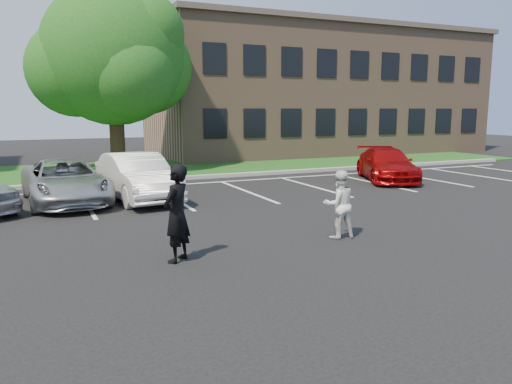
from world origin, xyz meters
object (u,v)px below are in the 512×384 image
Objects in this scene: car_silver_minivan at (65,182)px; tree at (115,58)px; car_white_sedan at (137,177)px; office_building at (316,92)px; man_black_suit at (177,213)px; car_red_compact at (387,165)px; man_white_shirt at (339,204)px.

tree is at bearing 65.10° from car_silver_minivan.
car_silver_minivan is at bearing 164.17° from car_white_sedan.
tree reaches higher than car_white_sedan.
office_building is at bearing 21.78° from tree.
tree reaches higher than man_black_suit.
office_building is 4.45× the size of car_silver_minivan.
car_red_compact is at bearing -4.96° from car_white_sedan.
man_white_shirt is 10.16m from car_red_compact.
car_white_sedan is at bearing -57.53° from man_white_shirt.
car_white_sedan is at bearing -13.53° from car_silver_minivan.
man_white_shirt reaches higher than car_silver_minivan.
car_white_sedan is (-3.32, 6.90, -0.02)m from man_white_shirt.
office_building is at bearing -170.86° from man_black_suit.
office_building reaches higher than man_black_suit.
man_black_suit is at bearing -126.72° from office_building.
tree reaches higher than car_red_compact.
man_black_suit is (-1.37, -15.38, -4.38)m from tree.
car_white_sedan is at bearing -138.97° from man_black_suit.
car_red_compact is (9.72, -7.95, -4.68)m from tree.
man_black_suit reaches higher than car_white_sedan.
car_silver_minivan is at bearing -45.97° from man_white_shirt.
car_silver_minivan is 1.09× the size of car_red_compact.
tree is 13.40m from car_red_compact.
office_building is 15.55m from tree.
man_white_shirt is at bearing -119.54° from office_building.
tree reaches higher than man_white_shirt.
man_black_suit is at bearing 10.12° from man_white_shirt.
car_white_sedan is at bearing -95.30° from tree.
car_silver_minivan is 1.07× the size of car_white_sedan.
car_silver_minivan is (-1.60, 7.49, -0.27)m from man_black_suit.
car_red_compact is at bearing -128.06° from man_white_shirt.
man_white_shirt is (3.92, 0.23, -0.17)m from man_black_suit.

